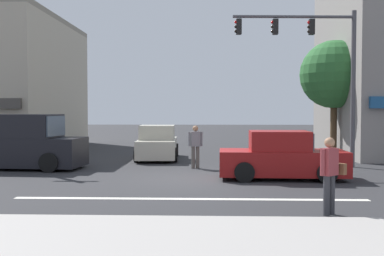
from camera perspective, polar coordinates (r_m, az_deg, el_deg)
The scene contains 10 objects.
ground_plane at distance 14.96m, azimuth 0.27°, elevation -6.42°, with size 120.00×120.00×0.00m, color #2B2B2D.
lane_marking_stripe at distance 11.51m, azimuth -0.26°, elevation -8.99°, with size 9.00×0.24×0.01m, color silver.
street_tree at distance 23.18m, azimuth 17.60°, elevation 6.46°, with size 3.33×3.33×5.70m.
utility_pole_far_right at distance 23.38m, azimuth 20.41°, elevation 6.03°, with size 1.40×0.22×7.45m.
traffic_light_mast at distance 18.64m, azimuth 16.04°, elevation 8.44°, with size 4.89×0.46×6.20m.
sedan_waiting_far at distance 20.90m, azimuth -4.40°, elevation -2.03°, with size 2.03×4.18×1.58m.
sedan_approaching_near at distance 15.08m, azimuth 11.29°, elevation -3.67°, with size 4.15×1.98×1.58m.
van_crossing_leftbound at distance 18.59m, azimuth -20.89°, elevation -1.77°, with size 4.72×2.30×2.11m.
pedestrian_foreground_with_bag at distance 10.08m, azimuth 17.13°, elevation -5.22°, with size 0.63×0.52×1.67m.
pedestrian_mid_crossing at distance 17.46m, azimuth 0.43°, elevation -2.06°, with size 0.56×0.30×1.67m.
Camera 1 is at (0.45, -14.79, 2.23)m, focal length 42.00 mm.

